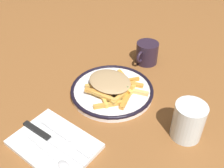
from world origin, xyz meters
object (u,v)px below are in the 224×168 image
fries_heap (113,84)px  coffee_mug (147,53)px  knife (48,138)px  water_glass (188,121)px  spoon (54,157)px  plate (112,90)px  fork (66,137)px  napkin (54,144)px

fries_heap → coffee_mug: (-0.21, -0.01, 0.00)m
knife → coffee_mug: (-0.46, -0.00, 0.02)m
water_glass → coffee_mug: (-0.23, -0.26, -0.01)m
fries_heap → coffee_mug: size_ratio=1.89×
knife → water_glass: bearing=132.2°
spoon → fries_heap: bearing=-170.7°
plate → fork: 0.22m
napkin → fork: bearing=156.5°
fries_heap → napkin: 0.25m
fries_heap → spoon: size_ratio=1.27×
coffee_mug → napkin: bearing=2.9°
knife → fork: bearing=132.8°
napkin → water_glass: bearing=134.3°
napkin → spoon: 0.05m
fork → napkin: bearing=-23.5°
knife → coffee_mug: bearing=-179.5°
water_glass → fork: bearing=-47.9°
fries_heap → fork: bearing=5.8°
plate → napkin: bearing=2.9°
coffee_mug → knife: bearing=0.5°
napkin → spoon: spoon is taller
fork → coffee_mug: size_ratio=1.73×
water_glass → coffee_mug: size_ratio=0.97×
plate → knife: (0.24, -0.01, 0.00)m
plate → fries_heap: size_ratio=1.30×
spoon → napkin: bearing=-130.3°
fries_heap → spoon: (0.27, 0.04, -0.02)m
plate → water_glass: water_glass is taller
napkin → coffee_mug: (-0.45, -0.02, 0.03)m
plate → spoon: 0.28m
coffee_mug → spoon: bearing=6.8°
napkin → water_glass: 0.33m
plate → knife: same height
napkin → knife: 0.02m
coffee_mug → fries_heap: bearing=3.5°
spoon → knife: bearing=-118.2°
plate → knife: size_ratio=1.20×
fork → water_glass: water_glass is taller
spoon → water_glass: size_ratio=1.54×
fork → coffee_mug: (-0.43, -0.04, 0.02)m
plate → napkin: (0.24, 0.01, -0.00)m
fries_heap → coffee_mug: bearing=-176.5°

